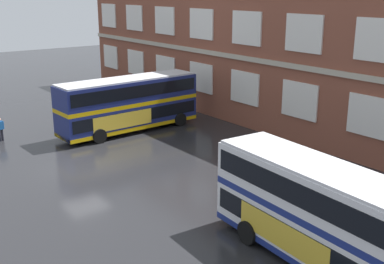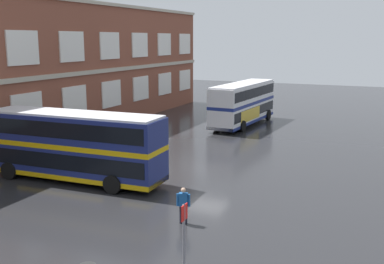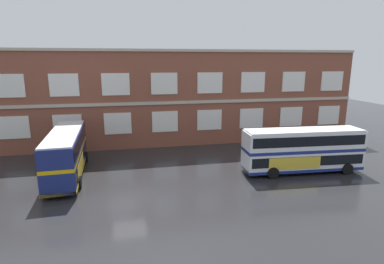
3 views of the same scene
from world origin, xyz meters
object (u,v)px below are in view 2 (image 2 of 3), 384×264
double_decker_middle (243,103)px  waiting_passenger (183,204)px  bus_stand_flag (184,234)px  double_decker_near (74,145)px

double_decker_middle → waiting_passenger: bearing=-168.2°
waiting_passenger → bus_stand_flag: bus_stand_flag is taller
double_decker_middle → waiting_passenger: double_decker_middle is taller
bus_stand_flag → double_decker_near: bearing=54.5°
double_decker_near → waiting_passenger: (-3.28, -8.62, -1.22)m
double_decker_near → bus_stand_flag: double_decker_near is taller
double_decker_middle → waiting_passenger: (-24.56, -5.15, -1.22)m
double_decker_middle → bus_stand_flag: bearing=-166.0°
double_decker_near → double_decker_middle: bearing=-9.3°
double_decker_near → bus_stand_flag: size_ratio=4.11×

